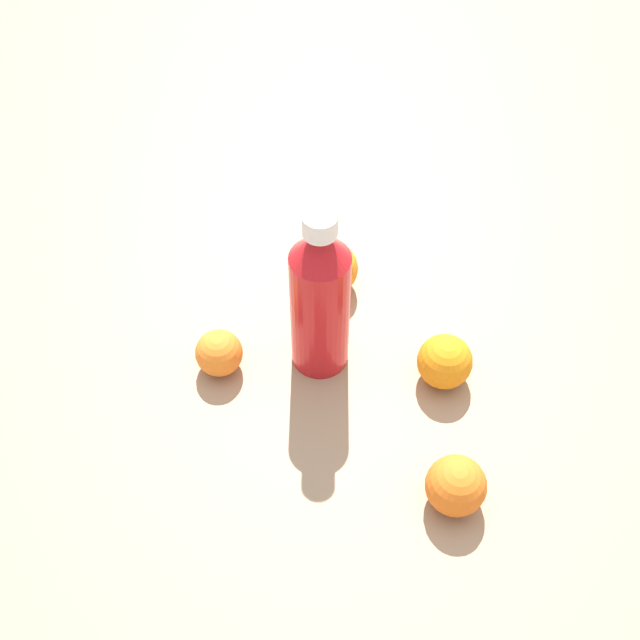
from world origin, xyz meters
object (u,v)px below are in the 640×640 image
at_px(orange_2, 331,268).
at_px(orange_3, 445,362).
at_px(orange_0, 456,486).
at_px(orange_1, 219,353).
at_px(water_bottle, 320,298).

xyz_separation_m(orange_2, orange_3, (0.22, -0.01, -0.00)).
height_order(orange_0, orange_2, orange_2).
xyz_separation_m(orange_0, orange_1, (-0.35, -0.06, -0.00)).
bearing_deg(orange_2, orange_1, -91.93).
bearing_deg(orange_2, orange_3, -3.52).
distance_m(orange_2, orange_3, 0.22).
xyz_separation_m(water_bottle, orange_0, (0.26, -0.04, -0.09)).
bearing_deg(orange_3, water_bottle, -148.00).
distance_m(water_bottle, orange_0, 0.28).
distance_m(orange_0, orange_2, 0.37).
xyz_separation_m(orange_0, orange_2, (-0.34, 0.14, 0.00)).
height_order(orange_1, orange_2, orange_2).
bearing_deg(orange_3, orange_1, -139.25).
bearing_deg(water_bottle, orange_2, 146.93).
bearing_deg(orange_1, orange_0, 10.30).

